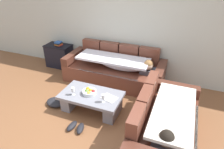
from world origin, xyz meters
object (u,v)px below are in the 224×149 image
(book_stack_on_cabinet, at_px, (58,43))
(crumpled_garment, at_px, (56,102))
(side_cabinet, at_px, (59,56))
(open_magazine, at_px, (109,98))
(wine_glass_near_left, at_px, (73,90))
(fruit_bowl, at_px, (89,92))
(wine_glass_near_right, at_px, (103,97))
(couch_near_window, at_px, (165,125))
(couch_along_wall, at_px, (116,70))
(pair_of_shoes, at_px, (76,127))
(coffee_table, at_px, (91,100))

(book_stack_on_cabinet, height_order, crumpled_garment, book_stack_on_cabinet)
(side_cabinet, bearing_deg, open_magazine, -34.08)
(wine_glass_near_left, bearing_deg, fruit_bowl, 28.72)
(open_magazine, bearing_deg, wine_glass_near_right, -94.46)
(couch_near_window, relative_size, book_stack_on_cabinet, 9.04)
(fruit_bowl, distance_m, open_magazine, 0.42)
(book_stack_on_cabinet, bearing_deg, open_magazine, -34.48)
(couch_near_window, height_order, wine_glass_near_right, couch_near_window)
(couch_along_wall, height_order, open_magazine, couch_along_wall)
(wine_glass_near_left, xyz_separation_m, side_cabinet, (-1.44, 1.59, -0.17))
(book_stack_on_cabinet, bearing_deg, couch_along_wall, -7.35)
(wine_glass_near_left, height_order, side_cabinet, side_cabinet)
(crumpled_garment, bearing_deg, couch_along_wall, 58.34)
(open_magazine, bearing_deg, couch_along_wall, 119.68)
(fruit_bowl, distance_m, crumpled_garment, 0.84)
(crumpled_garment, bearing_deg, wine_glass_near_left, -1.37)
(crumpled_garment, bearing_deg, couch_near_window, -3.95)
(wine_glass_near_right, bearing_deg, wine_glass_near_left, 179.89)
(open_magazine, bearing_deg, book_stack_on_cabinet, 160.06)
(couch_along_wall, height_order, pair_of_shoes, couch_along_wall)
(couch_along_wall, distance_m, wine_glass_near_left, 1.43)
(couch_near_window, xyz_separation_m, fruit_bowl, (-1.50, 0.29, 0.09))
(crumpled_garment, bearing_deg, coffee_table, 9.57)
(wine_glass_near_right, relative_size, book_stack_on_cabinet, 0.79)
(open_magazine, distance_m, pair_of_shoes, 0.80)
(pair_of_shoes, bearing_deg, wine_glass_near_left, 123.11)
(coffee_table, height_order, crumpled_garment, coffee_table)
(couch_along_wall, bearing_deg, wine_glass_near_right, -78.58)
(couch_along_wall, relative_size, side_cabinet, 3.34)
(fruit_bowl, bearing_deg, wine_glass_near_left, -151.28)
(couch_along_wall, bearing_deg, crumpled_garment, -121.66)
(couch_near_window, relative_size, coffee_table, 1.58)
(couch_near_window, xyz_separation_m, open_magazine, (-1.09, 0.30, 0.05))
(couch_near_window, relative_size, side_cabinet, 2.64)
(coffee_table, distance_m, open_magazine, 0.41)
(couch_along_wall, relative_size, open_magazine, 8.59)
(pair_of_shoes, bearing_deg, couch_along_wall, 87.98)
(wine_glass_near_right, distance_m, open_magazine, 0.20)
(open_magazine, relative_size, pair_of_shoes, 0.84)
(book_stack_on_cabinet, bearing_deg, side_cabinet, -171.37)
(wine_glass_near_left, relative_size, side_cabinet, 0.23)
(coffee_table, distance_m, side_cabinet, 2.28)
(couch_along_wall, height_order, coffee_table, couch_along_wall)
(wine_glass_near_left, bearing_deg, book_stack_on_cabinet, 131.57)
(pair_of_shoes, bearing_deg, book_stack_on_cabinet, 129.86)
(open_magazine, xyz_separation_m, crumpled_garment, (-1.17, -0.14, -0.33))
(couch_near_window, height_order, crumpled_garment, couch_near_window)
(crumpled_garment, bearing_deg, fruit_bowl, 10.44)
(fruit_bowl, xyz_separation_m, crumpled_garment, (-0.75, -0.14, -0.36))
(couch_along_wall, height_order, book_stack_on_cabinet, couch_along_wall)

